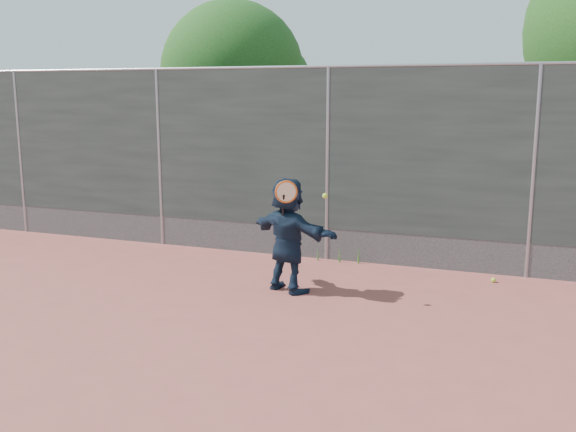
% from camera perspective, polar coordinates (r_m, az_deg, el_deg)
% --- Properties ---
extents(ground, '(80.00, 80.00, 0.00)m').
position_cam_1_polar(ground, '(7.17, -4.85, -10.47)').
color(ground, '#9E4C42').
rests_on(ground, ground).
extents(player, '(1.48, 0.98, 1.53)m').
position_cam_1_polar(player, '(8.46, 0.00, -1.70)').
color(player, '#132236').
rests_on(player, ground).
extents(ball_ground, '(0.07, 0.07, 0.07)m').
position_cam_1_polar(ball_ground, '(9.46, 17.80, -5.44)').
color(ball_ground, '#ADDA30').
rests_on(ball_ground, ground).
extents(fence, '(20.00, 0.06, 3.03)m').
position_cam_1_polar(fence, '(10.01, 3.53, 4.99)').
color(fence, '#38423D').
rests_on(fence, ground).
extents(swing_action, '(0.70, 0.19, 0.51)m').
position_cam_1_polar(swing_action, '(8.13, 0.17, 2.01)').
color(swing_action, '#CF5313').
rests_on(swing_action, ground).
extents(tree_left, '(3.15, 3.00, 4.53)m').
position_cam_1_polar(tree_left, '(13.82, -4.26, 12.23)').
color(tree_left, '#382314').
rests_on(tree_left, ground).
extents(weed_clump, '(0.68, 0.07, 0.30)m').
position_cam_1_polar(weed_clump, '(10.07, 4.85, -3.37)').
color(weed_clump, '#387226').
rests_on(weed_clump, ground).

